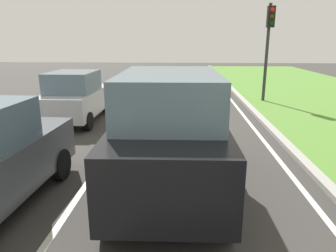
{
  "coord_description": "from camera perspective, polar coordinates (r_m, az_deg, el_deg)",
  "views": [
    {
      "loc": [
        1.24,
        3.06,
        2.82
      ],
      "look_at": [
        0.95,
        8.91,
        1.2
      ],
      "focal_mm": 33.21,
      "sensor_mm": 36.0,
      "label": 1
    }
  ],
  "objects": [
    {
      "name": "car_hatchback_far",
      "position": [
        11.57,
        -16.54,
        5.19
      ],
      "size": [
        1.76,
        3.72,
        1.78
      ],
      "rotation": [
        0.0,
        0.0,
        -0.01
      ],
      "color": "#B7BABF",
      "rests_on": "ground"
    },
    {
      "name": "ground_plane",
      "position": [
        11.36,
        -3.55,
        1.07
      ],
      "size": [
        60.0,
        60.0,
        0.0
      ],
      "primitive_type": "plane",
      "color": "#383533"
    },
    {
      "name": "car_suv_ahead",
      "position": [
        5.82,
        0.33,
        -1.06
      ],
      "size": [
        2.03,
        4.53,
        2.28
      ],
      "rotation": [
        0.0,
        0.0,
        0.02
      ],
      "color": "black",
      "rests_on": "ground"
    },
    {
      "name": "curb_right",
      "position": [
        11.64,
        16.94,
        1.07
      ],
      "size": [
        0.24,
        48.0,
        0.12
      ],
      "primitive_type": "cube",
      "color": "#9E9B93",
      "rests_on": "ground"
    },
    {
      "name": "lane_line_right_edge",
      "position": [
        11.54,
        14.51,
        0.84
      ],
      "size": [
        0.12,
        32.0,
        0.01
      ],
      "primitive_type": "cube",
      "color": "silver",
      "rests_on": "ground"
    },
    {
      "name": "traffic_light_near_right",
      "position": [
        15.13,
        18.03,
        15.57
      ],
      "size": [
        0.32,
        0.5,
        4.4
      ],
      "color": "#2D2D2D",
      "rests_on": "ground"
    },
    {
      "name": "lane_line_center",
      "position": [
        11.46,
        -7.04,
        1.12
      ],
      "size": [
        0.12,
        32.0,
        0.01
      ],
      "primitive_type": "cube",
      "color": "silver",
      "rests_on": "ground"
    }
  ]
}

